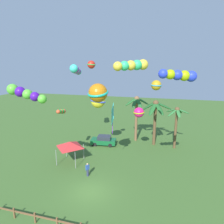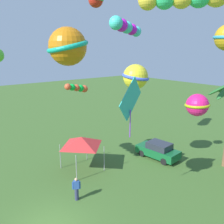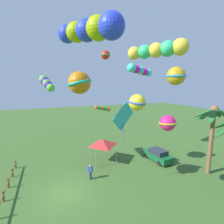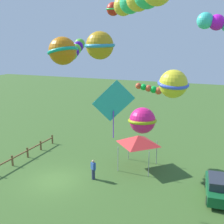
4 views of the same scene
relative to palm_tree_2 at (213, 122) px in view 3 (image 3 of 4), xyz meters
name	(u,v)px [view 3 (image 3 of 4)]	position (x,y,z in m)	size (l,w,h in m)	color
ground_plane	(66,193)	(-2.28, -14.99, -5.79)	(120.00, 120.00, 0.00)	#3D6028
palm_tree_2	(213,122)	(0.00, 0.00, 0.00)	(3.94, 3.90, 7.54)	brown
rail_fence	(3,195)	(-3.16, -19.88, -5.21)	(12.02, 0.12, 0.95)	brown
parked_car_0	(158,155)	(-4.60, -3.27, -5.04)	(4.06, 2.12, 1.51)	#145B2D
spectator_0	(90,172)	(-3.66, -12.36, -4.98)	(0.39, 0.49, 1.59)	#2D3351
festival_tent	(103,143)	(-7.05, -9.84, -3.32)	(2.86, 2.86, 2.85)	#9E9EA3
kite_ball_0	(79,83)	(-1.85, -13.53, 3.99)	(2.45, 2.45, 1.82)	#CA710F
kite_diamond_1	(123,117)	(-1.42, -9.77, 0.99)	(0.92, 2.52, 3.70)	#2EB2AD
kite_ball_2	(137,102)	(-4.24, -6.69, 1.89)	(2.85, 2.85, 1.87)	yellow
kite_tube_3	(139,70)	(-8.56, -3.94, 5.86)	(1.92, 4.31, 1.62)	#3CD5C0
kite_ball_4	(176,76)	(3.30, -8.43, 4.37)	(1.60, 1.59, 1.15)	#C29118
kite_tube_5	(159,50)	(0.42, -7.62, 6.54)	(3.72, 3.65, 1.36)	yellow
kite_ball_6	(105,55)	(-3.55, -10.67, 6.62)	(1.21, 1.21, 0.86)	red
kite_tube_7	(89,30)	(5.30, -14.45, 5.79)	(3.02, 1.95, 1.04)	blue
kite_ball_8	(168,123)	(1.30, -7.11, 0.79)	(2.00, 2.00, 1.29)	#F01B75
kite_tube_9	(103,108)	(-8.29, -9.32, 0.82)	(0.80, 2.23, 0.92)	#DA502C
kite_tube_10	(46,83)	(-7.98, -15.98, 4.04)	(3.45, 1.57, 1.80)	#59C934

